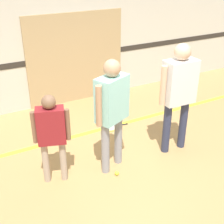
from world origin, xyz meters
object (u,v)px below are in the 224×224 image
at_px(person_student_left, 51,130).
at_px(racket_spare_on_floor, 111,127).
at_px(person_instructor, 112,105).
at_px(person_student_right, 179,87).
at_px(tennis_ball_near_instructor, 117,173).
at_px(tennis_ball_by_spare_racket, 106,120).

bearing_deg(person_student_left, racket_spare_on_floor, 52.60).
xyz_separation_m(person_instructor, person_student_right, (1.17, -0.05, 0.05)).
distance_m(tennis_ball_near_instructor, tennis_ball_by_spare_racket, 1.74).
bearing_deg(tennis_ball_by_spare_racket, racket_spare_on_floor, -100.89).
xyz_separation_m(person_student_left, tennis_ball_by_spare_racket, (1.51, 1.27, -0.82)).
relative_size(person_instructor, person_student_left, 1.28).
height_order(person_instructor, tennis_ball_near_instructor, person_instructor).
bearing_deg(racket_spare_on_floor, person_student_left, -138.81).
xyz_separation_m(person_student_left, person_student_right, (2.06, -0.16, 0.29)).
bearing_deg(tennis_ball_by_spare_racket, tennis_ball_near_instructor, -112.47).
bearing_deg(tennis_ball_near_instructor, person_student_right, 8.36).
relative_size(person_student_left, tennis_ball_by_spare_racket, 20.84).
xyz_separation_m(racket_spare_on_floor, tennis_ball_near_instructor, (-0.61, -1.34, 0.02)).
bearing_deg(person_student_left, tennis_ball_near_instructor, -3.72).
distance_m(person_instructor, tennis_ball_by_spare_racket, 1.84).
relative_size(person_student_left, tennis_ball_near_instructor, 20.84).
bearing_deg(tennis_ball_near_instructor, tennis_ball_by_spare_racket, 67.53).
bearing_deg(person_student_left, person_student_right, 13.74).
height_order(person_student_left, tennis_ball_by_spare_racket, person_student_left).
height_order(person_instructor, person_student_left, person_instructor).
distance_m(person_instructor, racket_spare_on_floor, 1.65).
xyz_separation_m(person_instructor, tennis_ball_by_spare_racket, (0.62, 1.38, -1.05)).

